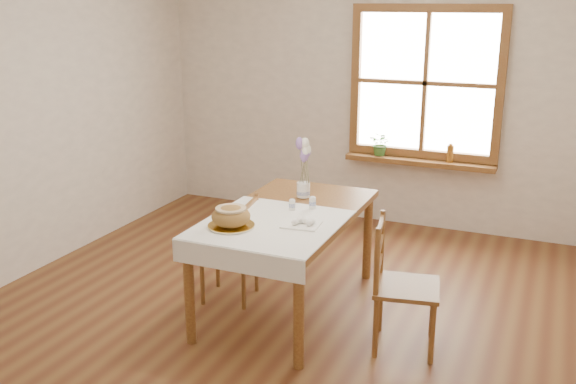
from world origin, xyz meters
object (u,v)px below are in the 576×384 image
Objects in this scene: chair_right at (407,285)px; flower_vase at (303,191)px; chair_left at (229,248)px; bread_plate at (231,226)px; dining_table at (288,223)px.

flower_vase is (-0.96, 0.59, 0.37)m from chair_right.
chair_left is 0.72m from flower_vase.
flower_vase is at bearing 48.06° from chair_right.
chair_right is (1.41, -0.19, 0.04)m from chair_left.
dining_table is at bearing 65.86° from bread_plate.
chair_right is at bearing 12.01° from bread_plate.
flower_vase is (0.18, 0.83, 0.04)m from bread_plate.
dining_table is 1.97× the size of chair_left.
flower_vase is (0.44, 0.40, 0.40)m from chair_left.
chair_left is 0.62m from bread_plate.
bread_plate is (0.26, -0.44, 0.36)m from chair_left.
bread_plate is 2.68× the size of flower_vase.
dining_table is 0.52m from bread_plate.
dining_table is 1.81× the size of chair_right.
chair_left reaches higher than dining_table.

